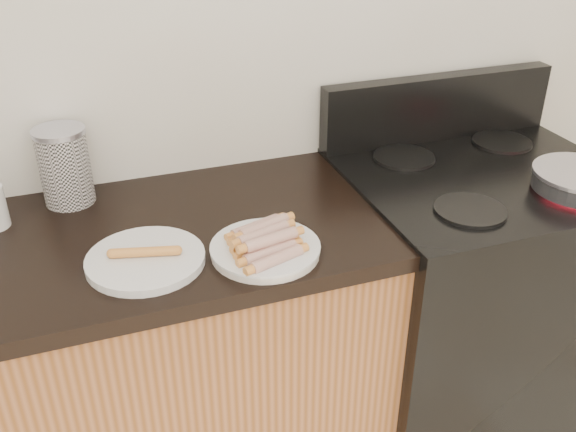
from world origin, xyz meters
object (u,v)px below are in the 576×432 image
object	(u,v)px
main_plate	(265,251)
side_plate	(146,260)
stove	(465,305)
canister	(65,166)

from	to	relation	value
main_plate	side_plate	distance (m)	0.27
main_plate	side_plate	world-z (taller)	side_plate
stove	canister	distance (m)	1.26
main_plate	side_plate	size ratio (longest dim) A/B	0.94
stove	main_plate	distance (m)	0.85
stove	canister	xyz separation A→B (m)	(-1.10, 0.25, 0.55)
stove	main_plate	world-z (taller)	main_plate
stove	side_plate	distance (m)	1.07
canister	main_plate	bearing A→B (deg)	-45.74
main_plate	side_plate	xyz separation A→B (m)	(-0.26, 0.05, 0.00)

